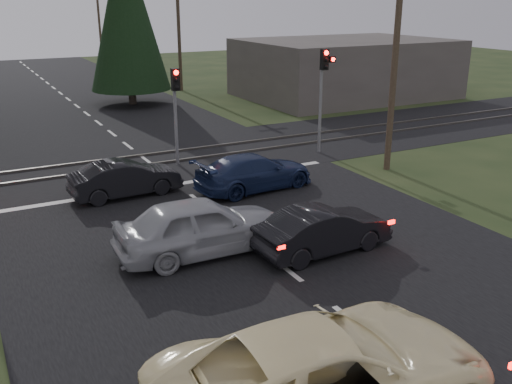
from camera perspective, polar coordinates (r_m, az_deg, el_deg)
ground at (r=15.31m, az=3.02°, el=-7.71°), size 120.00×120.00×0.00m
road at (r=23.84m, az=-9.41°, el=1.97°), size 14.00×100.00×0.01m
rail_corridor at (r=25.67m, az=-10.87°, el=3.12°), size 120.00×8.00×0.01m
stop_line at (r=22.21m, az=-7.89°, el=0.80°), size 13.00×0.35×0.00m
rail_near at (r=24.92m, az=-10.31°, el=2.78°), size 120.00×0.12×0.10m
rail_far at (r=26.40m, az=-11.40°, el=3.62°), size 120.00×0.12×0.10m
traffic_signal_right at (r=25.99m, az=6.79°, el=10.98°), size 0.68×0.48×4.70m
traffic_signal_center at (r=24.14m, az=-8.03°, el=9.09°), size 0.32×0.48×4.10m
utility_pole_near at (r=23.69m, az=13.77°, el=13.25°), size 1.80×0.26×9.00m
utility_pole_mid at (r=44.57m, az=-7.74°, el=16.05°), size 1.80×0.26×9.00m
utility_pole_far at (r=68.53m, az=-15.45°, el=16.53°), size 1.80×0.26×9.00m
conifer_tree at (r=39.17m, az=-12.83°, el=17.24°), size 5.20×5.20×11.00m
building_right at (r=42.30m, az=8.86°, el=12.14°), size 14.00×10.00×4.00m
cream_coupe at (r=10.20m, az=6.98°, el=-17.43°), size 6.21×3.15×1.68m
dark_hatchback at (r=16.14m, az=6.73°, el=-3.80°), size 4.06×1.59×1.32m
silver_car at (r=15.94m, az=-5.50°, el=-3.43°), size 4.86×2.05×1.64m
blue_sedan at (r=21.25m, az=-0.19°, el=2.01°), size 4.77×2.30×1.34m
dark_car_far at (r=21.08m, az=-12.93°, el=1.32°), size 4.01×1.58×1.30m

